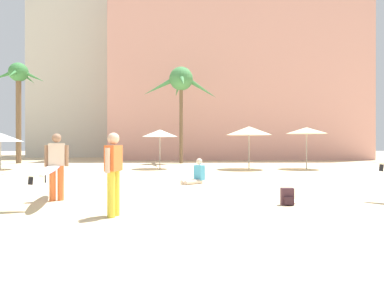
% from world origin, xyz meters
% --- Properties ---
extents(ground, '(120.00, 120.00, 0.00)m').
position_xyz_m(ground, '(0.00, 0.00, 0.00)').
color(ground, beige).
extents(hotel_pink, '(23.78, 11.33, 17.71)m').
position_xyz_m(hotel_pink, '(4.50, 29.40, 8.85)').
color(hotel_pink, '#DB9989').
rests_on(hotel_pink, ground).
extents(hotel_tower_gray, '(14.45, 10.51, 30.31)m').
position_xyz_m(hotel_tower_gray, '(-10.38, 35.68, 15.16)').
color(hotel_tower_gray, beige).
rests_on(hotel_tower_gray, ground).
extents(palm_tree_far_left, '(5.75, 6.04, 7.31)m').
position_xyz_m(palm_tree_far_left, '(-0.89, 19.57, 6.11)').
color(palm_tree_far_left, brown).
rests_on(palm_tree_far_left, ground).
extents(palm_tree_left, '(4.00, 4.06, 7.60)m').
position_xyz_m(palm_tree_left, '(-13.13, 19.66, 6.06)').
color(palm_tree_left, brown).
rests_on(palm_tree_left, ground).
extents(cafe_umbrella_0, '(2.37, 2.37, 2.45)m').
position_xyz_m(cafe_umbrella_0, '(6.58, 13.54, 2.26)').
color(cafe_umbrella_0, gray).
rests_on(cafe_umbrella_0, ground).
extents(cafe_umbrella_1, '(2.66, 2.66, 2.50)m').
position_xyz_m(cafe_umbrella_1, '(3.16, 13.42, 2.25)').
color(cafe_umbrella_1, gray).
rests_on(cafe_umbrella_1, ground).
extents(cafe_umbrella_2, '(2.44, 2.44, 2.10)m').
position_xyz_m(cafe_umbrella_2, '(-11.16, 13.39, 1.85)').
color(cafe_umbrella_2, gray).
rests_on(cafe_umbrella_2, ground).
extents(cafe_umbrella_3, '(2.13, 2.13, 2.33)m').
position_xyz_m(cafe_umbrella_3, '(-2.07, 13.92, 2.11)').
color(cafe_umbrella_3, gray).
rests_on(cafe_umbrella_3, ground).
extents(beach_towel, '(1.72, 1.36, 0.01)m').
position_xyz_m(beach_towel, '(2.89, 2.30, 0.01)').
color(beach_towel, white).
rests_on(beach_towel, ground).
extents(backpack, '(0.30, 0.25, 0.42)m').
position_xyz_m(backpack, '(1.93, 1.75, 0.20)').
color(backpack, '#3F252C').
rests_on(backpack, ground).
extents(person_mid_center, '(1.02, 2.88, 1.77)m').
position_xyz_m(person_mid_center, '(-3.96, 2.43, 0.95)').
color(person_mid_center, orange).
rests_on(person_mid_center, ground).
extents(person_near_left, '(0.32, 0.60, 1.74)m').
position_xyz_m(person_near_left, '(-2.05, 0.52, 0.95)').
color(person_near_left, gold).
rests_on(person_near_left, ground).
extents(person_far_right, '(0.93, 0.90, 0.94)m').
position_xyz_m(person_far_right, '(-0.15, 6.38, 0.33)').
color(person_far_right, beige).
rests_on(person_far_right, ground).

